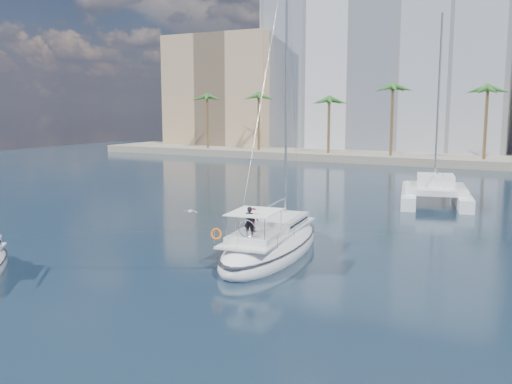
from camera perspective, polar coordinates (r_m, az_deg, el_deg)
The scene contains 9 objects.
ground at distance 33.86m, azimuth -1.71°, elevation -6.15°, with size 160.00×160.00×0.00m, color black.
quay at distance 91.20m, azimuth 17.81°, elevation 3.14°, with size 120.00×14.00×1.20m, color gray.
building_modern at distance 105.39m, azimuth 12.83°, elevation 11.32°, with size 42.00×16.00×28.00m, color silver.
building_tan_left at distance 113.54m, azimuth -2.75°, elevation 9.79°, with size 22.00×14.00×22.00m, color tan.
palm_left at distance 99.12m, azimuth -2.35°, elevation 9.55°, with size 3.60×3.60×12.30m.
palm_centre at distance 86.93m, azimuth 17.61°, elevation 9.30°, with size 3.60×3.60×12.30m.
main_sloop at distance 33.67m, azimuth 1.53°, elevation -5.25°, with size 5.64×13.09×18.81m.
catamaran at distance 53.82m, azimuth 17.47°, elevation 0.21°, with size 8.22×12.53×16.87m.
seagull at distance 42.56m, azimuth -6.54°, elevation -1.93°, with size 1.19×0.51×0.22m.
Camera 1 is at (16.36, -28.36, 8.62)m, focal length 40.00 mm.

